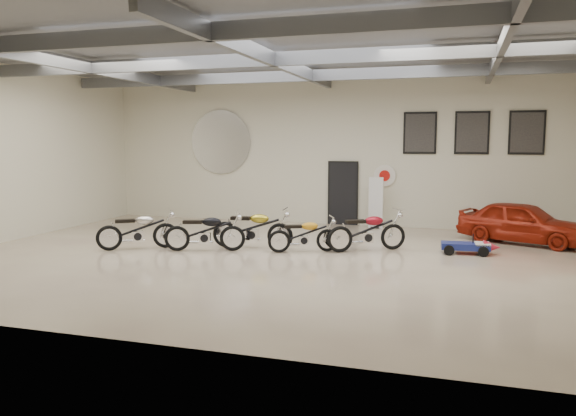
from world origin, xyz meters
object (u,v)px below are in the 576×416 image
(motorcycle_silver, at_px, (137,229))
(motorcycle_black, at_px, (205,231))
(motorcycle_gold, at_px, (252,227))
(motorcycle_red, at_px, (367,230))
(banner_stand, at_px, (376,202))
(motorcycle_yellow, at_px, (303,234))
(go_kart, at_px, (471,244))
(vintage_car, at_px, (522,222))

(motorcycle_silver, distance_m, motorcycle_black, 1.83)
(motorcycle_silver, bearing_deg, motorcycle_gold, -13.32)
(motorcycle_gold, bearing_deg, motorcycle_black, -151.42)
(motorcycle_black, bearing_deg, motorcycle_red, -1.14)
(banner_stand, xyz_separation_m, motorcycle_red, (0.34, -3.93, -0.32))
(motorcycle_silver, bearing_deg, motorcycle_black, -23.77)
(motorcycle_silver, height_order, motorcycle_black, motorcycle_silver)
(motorcycle_black, bearing_deg, motorcycle_yellow, -4.12)
(motorcycle_silver, bearing_deg, motorcycle_red, -18.44)
(banner_stand, bearing_deg, motorcycle_silver, -128.53)
(motorcycle_gold, bearing_deg, go_kart, 2.65)
(motorcycle_yellow, distance_m, motorcycle_red, 1.66)
(banner_stand, bearing_deg, motorcycle_red, -78.41)
(motorcycle_gold, height_order, vintage_car, vintage_car)
(motorcycle_gold, bearing_deg, banner_stand, 52.91)
(motorcycle_silver, xyz_separation_m, motorcycle_red, (5.83, 1.53, 0.01))
(motorcycle_silver, xyz_separation_m, motorcycle_black, (1.80, 0.30, -0.00))
(banner_stand, bearing_deg, motorcycle_black, -118.91)
(motorcycle_black, xyz_separation_m, go_kart, (6.60, 1.61, -0.27))
(motorcycle_yellow, relative_size, motorcycle_red, 0.85)
(motorcycle_black, bearing_deg, go_kart, -4.50)
(motorcycle_black, distance_m, motorcycle_gold, 1.28)
(banner_stand, relative_size, motorcycle_yellow, 0.96)
(motorcycle_black, distance_m, vintage_car, 8.80)
(motorcycle_black, distance_m, go_kart, 6.80)
(motorcycle_black, relative_size, go_kart, 1.41)
(banner_stand, height_order, motorcycle_yellow, banner_stand)
(motorcycle_silver, relative_size, vintage_car, 0.60)
(banner_stand, xyz_separation_m, motorcycle_black, (-3.68, -5.16, -0.33))
(banner_stand, bearing_deg, motorcycle_yellow, -98.16)
(motorcycle_yellow, bearing_deg, go_kart, -11.85)
(motorcycle_silver, xyz_separation_m, motorcycle_yellow, (4.29, 0.92, -0.07))
(motorcycle_gold, bearing_deg, motorcycle_silver, -166.48)
(motorcycle_silver, height_order, go_kart, motorcycle_silver)
(banner_stand, distance_m, motorcycle_yellow, 4.71)
(motorcycle_black, bearing_deg, vintage_car, 6.40)
(banner_stand, height_order, go_kart, banner_stand)
(motorcycle_red, xyz_separation_m, vintage_car, (3.97, 2.43, 0.04))
(motorcycle_black, relative_size, motorcycle_gold, 0.96)
(banner_stand, relative_size, motorcycle_silver, 0.84)
(motorcycle_gold, relative_size, motorcycle_red, 1.02)
(motorcycle_gold, distance_m, go_kart, 5.63)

